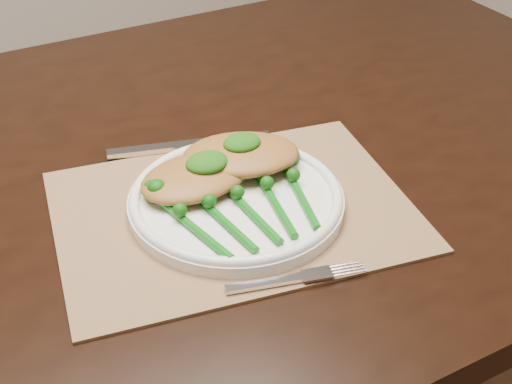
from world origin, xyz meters
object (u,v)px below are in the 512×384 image
placemat (233,210)px  broccolini_bundle (247,208)px  dining_table (161,365)px  dinner_plate (236,199)px  chicken_fillet_left (196,177)px

placemat → broccolini_bundle: bearing=-75.3°
placemat → dining_table: bearing=125.1°
dinner_plate → broccolini_bundle: bearing=-94.4°
chicken_fillet_left → broccolini_bundle: size_ratio=0.78×
placemat → chicken_fillet_left: 0.06m
dining_table → dinner_plate: 0.42m
dining_table → dinner_plate: (0.07, -0.14, 0.39)m
dinner_plate → chicken_fillet_left: size_ratio=1.83×
dining_table → placemat: placemat is taller
placemat → chicken_fillet_left: bearing=131.1°
placemat → broccolini_bundle: 0.04m
chicken_fillet_left → broccolini_bundle: chicken_fillet_left is taller
placemat → dinner_plate: bearing=33.7°
dining_table → dinner_plate: size_ratio=6.32×
broccolini_bundle → dining_table: bearing=112.2°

